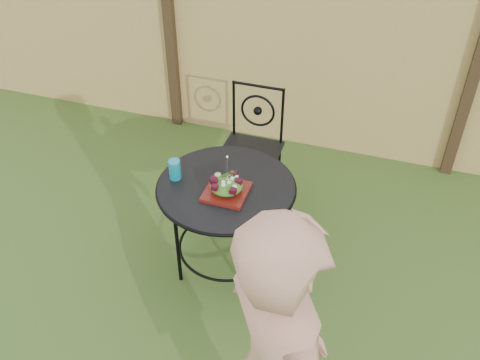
% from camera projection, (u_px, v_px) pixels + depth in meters
% --- Properties ---
extents(ground, '(60.00, 60.00, 0.00)m').
position_uv_depth(ground, '(231.00, 323.00, 3.51)').
color(ground, '#234014').
rests_on(ground, ground).
extents(fence, '(8.00, 0.12, 1.90)m').
position_uv_depth(fence, '(313.00, 51.00, 4.55)').
color(fence, '#E3BF70').
rests_on(fence, ground).
extents(patio_table, '(0.92, 0.92, 0.72)m').
position_uv_depth(patio_table, '(226.00, 201.00, 3.57)').
color(patio_table, black).
rests_on(patio_table, ground).
extents(patio_chair, '(0.46, 0.46, 0.95)m').
position_uv_depth(patio_chair, '(252.00, 144.00, 4.24)').
color(patio_chair, black).
rests_on(patio_chair, ground).
extents(salad_plate, '(0.27, 0.27, 0.02)m').
position_uv_depth(salad_plate, '(226.00, 192.00, 3.41)').
color(salad_plate, '#4E0B0B').
rests_on(salad_plate, patio_table).
extents(salad, '(0.21, 0.21, 0.08)m').
position_uv_depth(salad, '(226.00, 185.00, 3.38)').
color(salad, '#235614').
rests_on(salad, salad_plate).
extents(fork, '(0.01, 0.01, 0.18)m').
position_uv_depth(fork, '(228.00, 169.00, 3.30)').
color(fork, silver).
rests_on(fork, salad).
extents(drinking_glass, '(0.08, 0.08, 0.14)m').
position_uv_depth(drinking_glass, '(175.00, 169.00, 3.50)').
color(drinking_glass, '#0D8B9F').
rests_on(drinking_glass, patio_table).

